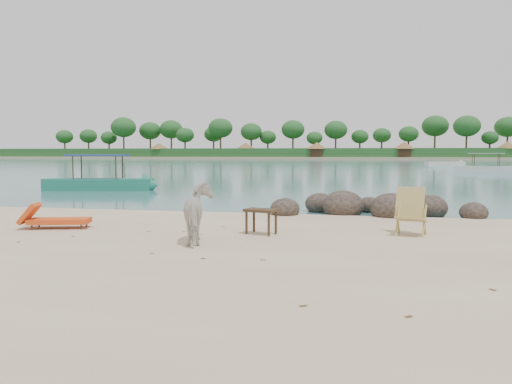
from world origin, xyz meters
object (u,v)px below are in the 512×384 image
cow (200,214)px  deck_chair (411,213)px  side_table (261,223)px  boulders (369,208)px  boat_near (98,160)px  lounge_chair (60,219)px

cow → deck_chair: 4.71m
side_table → boulders: bearing=79.0°
cow → side_table: 1.68m
deck_chair → cow: bearing=-142.6°
cow → boat_near: size_ratio=0.24×
lounge_chair → deck_chair: deck_chair is taller
boulders → boat_near: 15.68m
lounge_chair → deck_chair: 8.36m
lounge_chair → deck_chair: (8.33, 0.64, 0.27)m
cow → lounge_chair: bearing=-37.0°
cow → lounge_chair: cow is taller
boat_near → lounge_chair: bearing=-75.4°
boulders → cow: bearing=-121.1°
lounge_chair → boat_near: size_ratio=0.29×
deck_chair → lounge_chair: bearing=-160.9°
side_table → lounge_chair: size_ratio=0.40×
side_table → boat_near: (-10.99, 12.47, 1.20)m
cow → deck_chair: cow is taller
boulders → cow: (-3.49, -5.78, 0.43)m
deck_chair → boat_near: boat_near is taller
boulders → boat_near: boat_near is taller
cow → lounge_chair: 4.17m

